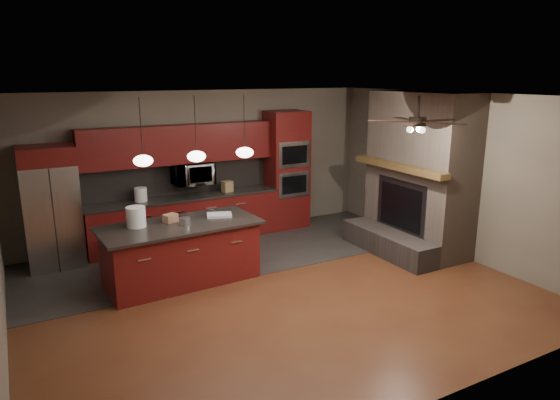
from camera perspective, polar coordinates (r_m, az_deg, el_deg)
ground at (r=7.46m, az=-0.43°, el=-10.25°), size 7.00×7.00×0.00m
ceiling at (r=6.80m, az=-0.47°, el=11.77°), size 7.00×6.00×0.02m
back_wall at (r=9.69m, az=-8.94°, el=3.99°), size 7.00×0.02×2.80m
right_wall at (r=9.15m, az=19.23°, el=2.78°), size 0.02×6.00×2.80m
slate_tile_patch at (r=8.97m, az=-5.94°, el=-5.99°), size 7.00×2.40×0.01m
fireplace_column at (r=9.12m, az=15.37°, el=2.36°), size 1.30×2.10×2.80m
back_cabinetry at (r=9.40m, az=-11.00°, el=0.44°), size 3.59×0.64×2.20m
oven_tower at (r=10.15m, az=0.77°, el=3.43°), size 0.80×0.63×2.38m
microwave at (r=9.38m, az=-9.97°, el=3.00°), size 0.73×0.41×0.50m
refrigerator at (r=8.86m, az=-24.68°, el=-0.77°), size 0.85×0.75×2.00m
kitchen_island at (r=7.73m, az=-11.20°, el=-5.93°), size 2.41×1.20×0.92m
white_bucket at (r=7.56m, az=-16.13°, el=-1.87°), size 0.36×0.36×0.30m
paint_can at (r=7.50m, az=-10.82°, el=-2.42°), size 0.18×0.18×0.11m
paint_tray at (r=7.89m, az=-6.95°, el=-1.71°), size 0.45×0.38×0.04m
cardboard_box at (r=7.69m, az=-12.43°, el=-2.04°), size 0.24×0.21×0.12m
counter_bucket at (r=9.13m, az=-15.63°, el=0.61°), size 0.25×0.25×0.25m
counter_box at (r=9.57m, az=-6.05°, el=1.55°), size 0.21×0.18×0.21m
pendant_left at (r=6.95m, az=-15.38°, el=4.39°), size 0.26×0.26×0.92m
pendant_center at (r=7.16m, az=-9.53°, el=4.97°), size 0.26×0.26×0.92m
pendant_right at (r=7.44m, az=-4.06°, el=5.47°), size 0.26×0.26×0.92m
ceiling_fan at (r=7.24m, az=15.46°, el=8.70°), size 1.27×1.33×0.41m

